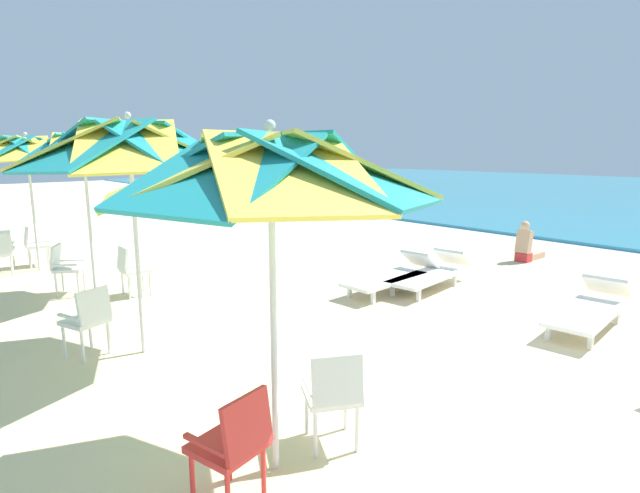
% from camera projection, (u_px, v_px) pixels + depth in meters
% --- Properties ---
extents(ground_plane, '(80.00, 80.00, 0.00)m').
position_uv_depth(ground_plane, '(478.00, 383.00, 5.41)').
color(ground_plane, beige).
extents(beach_umbrella_0, '(2.41, 2.41, 2.67)m').
position_uv_depth(beach_umbrella_0, '(271.00, 170.00, 3.52)').
color(beach_umbrella_0, silver).
rests_on(beach_umbrella_0, ground).
extents(plastic_chair_0, '(0.61, 0.60, 0.87)m').
position_uv_depth(plastic_chair_0, '(333.00, 392.00, 4.15)').
color(plastic_chair_0, white).
rests_on(plastic_chair_0, ground).
extents(plastic_chair_1, '(0.55, 0.53, 0.87)m').
position_uv_depth(plastic_chair_1, '(234.00, 442.00, 3.45)').
color(plastic_chair_1, red).
rests_on(plastic_chair_1, ground).
extents(beach_umbrella_1, '(2.60, 2.60, 2.89)m').
position_uv_depth(beach_umbrella_1, '(130.00, 148.00, 5.75)').
color(beach_umbrella_1, silver).
rests_on(beach_umbrella_1, ground).
extents(plastic_chair_2, '(0.58, 0.56, 0.87)m').
position_uv_depth(plastic_chair_2, '(88.00, 318.00, 5.99)').
color(plastic_chair_2, white).
rests_on(plastic_chair_2, ground).
extents(beach_umbrella_2, '(2.11, 2.11, 2.84)m').
position_uv_depth(beach_umbrella_2, '(83.00, 152.00, 8.19)').
color(beach_umbrella_2, silver).
rests_on(beach_umbrella_2, ground).
extents(plastic_chair_3, '(0.46, 0.49, 0.87)m').
position_uv_depth(plastic_chair_3, '(131.00, 268.00, 8.53)').
color(plastic_chair_3, white).
rests_on(plastic_chair_3, ground).
extents(plastic_chair_4, '(0.61, 0.62, 0.87)m').
position_uv_depth(plastic_chair_4, '(65.00, 266.00, 8.66)').
color(plastic_chair_4, white).
rests_on(plastic_chair_4, ground).
extents(beach_umbrella_3, '(2.14, 2.14, 2.81)m').
position_uv_depth(beach_umbrella_3, '(27.00, 151.00, 9.98)').
color(beach_umbrella_3, silver).
rests_on(beach_umbrella_3, ground).
extents(plastic_chair_6, '(0.49, 0.52, 0.87)m').
position_uv_depth(plastic_chair_6, '(34.00, 243.00, 10.72)').
color(plastic_chair_6, white).
rests_on(plastic_chair_6, ground).
extents(plastic_chair_7, '(0.56, 0.54, 0.87)m').
position_uv_depth(plastic_chair_7, '(1.00, 248.00, 10.27)').
color(plastic_chair_7, white).
rests_on(plastic_chair_7, ground).
extents(sun_lounger_1, '(0.85, 2.20, 0.62)m').
position_uv_depth(sun_lounger_1, '(590.00, 308.00, 7.03)').
color(sun_lounger_1, white).
rests_on(sun_lounger_1, ground).
extents(sun_lounger_2, '(0.91, 2.21, 0.62)m').
position_uv_depth(sun_lounger_2, '(431.00, 273.00, 9.03)').
color(sun_lounger_2, white).
rests_on(sun_lounger_2, ground).
extents(sun_lounger_3, '(0.77, 2.18, 0.62)m').
position_uv_depth(sun_lounger_3, '(393.00, 275.00, 8.88)').
color(sun_lounger_3, white).
rests_on(sun_lounger_3, ground).
extents(beachgoer_seated, '(0.30, 0.93, 0.92)m').
position_uv_depth(beachgoer_seated, '(527.00, 248.00, 11.30)').
color(beachgoer_seated, red).
rests_on(beachgoer_seated, ground).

